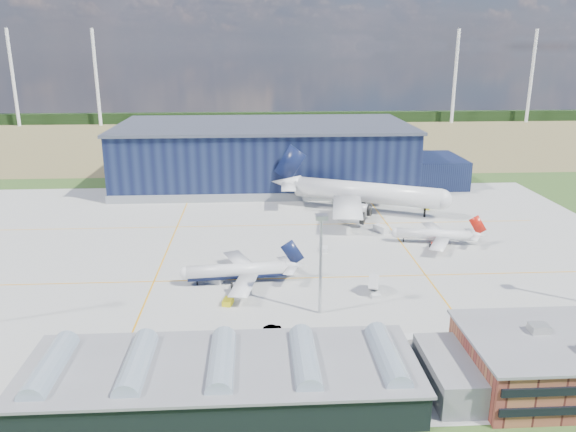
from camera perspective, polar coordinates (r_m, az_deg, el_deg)
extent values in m
plane|color=#304F1D|center=(153.98, -1.74, -4.94)|extent=(600.00, 600.00, 0.00)
cube|color=#ACACA7|center=(163.30, -1.84, -3.63)|extent=(220.00, 160.00, 0.06)
cube|color=#F4A10C|center=(144.71, -1.62, -6.38)|extent=(180.00, 0.40, 0.02)
cube|color=#F4A10C|center=(186.90, -2.06, -0.94)|extent=(180.00, 0.40, 0.02)
cube|color=#F4A10C|center=(165.33, -12.32, -3.75)|extent=(0.40, 120.00, 0.02)
cube|color=#F4A10C|center=(169.00, 11.86, -3.26)|extent=(0.40, 120.00, 0.02)
cube|color=olive|center=(367.44, -2.77, 7.87)|extent=(600.00, 220.00, 0.01)
cube|color=black|center=(446.15, -2.91, 9.97)|extent=(600.00, 8.00, 8.00)
cylinder|color=white|center=(467.97, -26.16, 12.46)|extent=(2.40, 2.40, 70.00)
cylinder|color=white|center=(448.83, -18.89, 13.13)|extent=(2.40, 2.40, 70.00)
cylinder|color=white|center=(459.99, 16.62, 13.40)|extent=(2.40, 2.40, 70.00)
cylinder|color=white|center=(483.37, 23.50, 12.86)|extent=(2.40, 2.40, 70.00)
cube|color=#0F1533|center=(242.13, -2.44, 6.20)|extent=(120.00, 60.00, 25.00)
cube|color=gray|center=(244.37, -2.41, 3.69)|extent=(121.00, 61.00, 3.20)
cube|color=#484D5B|center=(240.08, -2.48, 9.25)|extent=(122.00, 62.00, 1.20)
cube|color=#0F1533|center=(250.24, 14.37, 4.52)|extent=(24.00, 30.00, 12.00)
cube|color=black|center=(123.47, 26.00, -10.99)|extent=(44.00, 0.40, 1.40)
cube|color=black|center=(121.98, 26.21, -9.53)|extent=(44.00, 0.40, 1.40)
cube|color=#B5B5B0|center=(108.65, 24.13, -10.38)|extent=(3.20, 2.60, 1.60)
cube|color=black|center=(99.22, -6.69, -16.32)|extent=(65.00, 22.00, 6.00)
cube|color=slate|center=(97.52, -6.76, -14.75)|extent=(66.00, 23.00, 0.50)
cube|color=slate|center=(104.63, 16.58, -15.07)|extent=(10.00, 18.00, 6.00)
cylinder|color=#8FA2B1|center=(103.06, -23.00, -14.10)|extent=(4.40, 18.00, 4.40)
cylinder|color=#8FA2B1|center=(99.29, -15.12, -14.51)|extent=(4.40, 18.00, 4.40)
cylinder|color=#8FA2B1|center=(97.41, -6.76, -14.65)|extent=(4.40, 18.00, 4.40)
cylinder|color=#8FA2B1|center=(97.52, 1.74, -14.49)|extent=(4.40, 18.00, 4.40)
cylinder|color=#8FA2B1|center=(99.62, 10.04, -14.03)|extent=(4.40, 18.00, 4.40)
cylinder|color=#AFB3B6|center=(122.77, 3.33, -5.24)|extent=(0.70, 0.70, 22.00)
cube|color=#AFB3B6|center=(118.93, 3.42, -0.10)|extent=(2.60, 2.60, 1.00)
cube|color=yellow|center=(131.55, -6.11, -8.65)|extent=(2.78, 3.74, 1.40)
cube|color=yellow|center=(112.26, -0.68, -13.34)|extent=(3.46, 3.67, 1.32)
cube|color=silver|center=(143.54, -7.63, -6.24)|extent=(5.96, 4.77, 2.40)
cube|color=silver|center=(163.44, 3.72, -3.40)|extent=(2.29, 3.24, 1.34)
cube|color=silver|center=(182.01, 9.42, -1.30)|extent=(4.64, 5.60, 2.35)
cube|color=yellow|center=(211.22, 13.93, 0.84)|extent=(2.88, 3.62, 1.38)
cube|color=silver|center=(215.85, 6.74, 1.56)|extent=(3.74, 3.30, 1.36)
cube|color=silver|center=(115.48, 11.68, -12.47)|extent=(5.52, 3.26, 2.50)
cube|color=silver|center=(137.62, 8.71, -7.08)|extent=(3.62, 5.91, 3.53)
imported|color=#99999E|center=(126.21, 26.62, -11.66)|extent=(4.10, 2.09, 1.34)
imported|color=#99999E|center=(119.59, -1.58, -11.34)|extent=(4.06, 1.98, 1.28)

